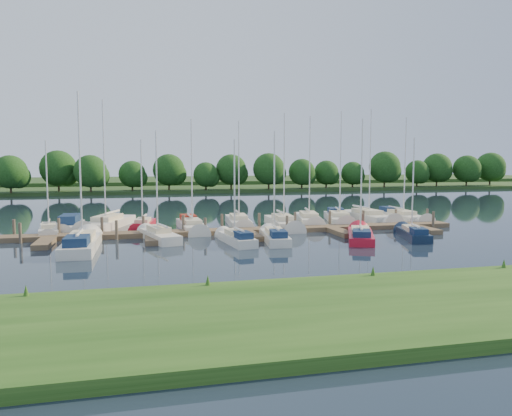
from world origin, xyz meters
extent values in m
plane|color=#192633|center=(0.00, 0.00, 0.00)|extent=(260.00, 260.00, 0.00)
cube|color=#1E4513|center=(0.00, -16.00, 0.25)|extent=(90.00, 10.00, 0.50)
cube|color=#493C29|center=(0.00, 8.00, 0.20)|extent=(40.00, 2.00, 0.40)
cube|color=#493C29|center=(-16.00, 5.00, 0.20)|extent=(1.20, 4.00, 0.40)
cube|color=#493C29|center=(-8.00, 5.00, 0.20)|extent=(1.20, 4.00, 0.40)
cube|color=#493C29|center=(0.00, 5.00, 0.20)|extent=(1.20, 4.00, 0.40)
cube|color=#493C29|center=(8.00, 5.00, 0.20)|extent=(1.20, 4.00, 0.40)
cube|color=#493C29|center=(16.00, 5.00, 0.20)|extent=(1.20, 4.00, 0.40)
cylinder|color=#473D33|center=(-19.00, 9.30, 0.60)|extent=(0.24, 0.24, 2.00)
cylinder|color=#473D33|center=(-15.55, 9.30, 0.60)|extent=(0.24, 0.24, 2.00)
cylinder|color=#473D33|center=(-12.09, 9.30, 0.60)|extent=(0.24, 0.24, 2.00)
cylinder|color=#473D33|center=(-8.64, 9.30, 0.60)|extent=(0.24, 0.24, 2.00)
cylinder|color=#473D33|center=(-5.18, 9.30, 0.60)|extent=(0.24, 0.24, 2.00)
cylinder|color=#473D33|center=(-1.73, 9.30, 0.60)|extent=(0.24, 0.24, 2.00)
cylinder|color=#473D33|center=(1.73, 9.30, 0.60)|extent=(0.24, 0.24, 2.00)
cylinder|color=#473D33|center=(5.18, 9.30, 0.60)|extent=(0.24, 0.24, 2.00)
cylinder|color=#473D33|center=(8.64, 9.30, 0.60)|extent=(0.24, 0.24, 2.00)
cylinder|color=#473D33|center=(12.09, 9.30, 0.60)|extent=(0.24, 0.24, 2.00)
cylinder|color=#473D33|center=(15.55, 9.30, 0.60)|extent=(0.24, 0.24, 2.00)
cylinder|color=#473D33|center=(19.00, 9.30, 0.60)|extent=(0.24, 0.24, 2.00)
cylinder|color=#473D33|center=(-18.00, 6.70, 0.60)|extent=(0.24, 0.24, 2.00)
cylinder|color=#473D33|center=(-10.80, 6.70, 0.60)|extent=(0.24, 0.24, 2.00)
cylinder|color=#473D33|center=(-3.60, 6.70, 0.60)|extent=(0.24, 0.24, 2.00)
cylinder|color=#473D33|center=(3.60, 6.70, 0.60)|extent=(0.24, 0.24, 2.00)
cylinder|color=#473D33|center=(10.80, 6.70, 0.60)|extent=(0.24, 0.24, 2.00)
cylinder|color=#473D33|center=(18.00, 6.70, 0.60)|extent=(0.24, 0.24, 2.00)
cube|color=#1D3D17|center=(0.00, 75.00, 0.30)|extent=(180.00, 30.00, 0.60)
cube|color=#314C21|center=(0.00, 100.00, 0.70)|extent=(220.00, 40.00, 1.40)
cylinder|color=#38281C|center=(-29.19, 60.06, 1.42)|extent=(0.36, 0.36, 2.83)
sphere|color=#15350E|center=(-29.19, 60.06, 4.88)|extent=(6.61, 6.61, 6.61)
sphere|color=#15350E|center=(-27.78, 60.26, 3.93)|extent=(4.72, 4.72, 4.72)
cylinder|color=#38281C|center=(-22.61, 60.65, 1.29)|extent=(0.36, 0.36, 2.58)
sphere|color=#15350E|center=(-22.61, 60.65, 4.44)|extent=(6.01, 6.01, 6.01)
sphere|color=#15350E|center=(-21.32, 60.85, 3.58)|extent=(4.29, 4.29, 4.29)
cylinder|color=#38281C|center=(-17.04, 60.38, 1.10)|extent=(0.36, 0.36, 2.21)
sphere|color=#15350E|center=(-17.04, 60.38, 3.80)|extent=(5.15, 5.15, 5.15)
sphere|color=#15350E|center=(-15.93, 60.58, 3.07)|extent=(3.68, 3.68, 3.68)
cylinder|color=#38281C|center=(-11.07, 62.37, 1.25)|extent=(0.36, 0.36, 2.50)
sphere|color=#15350E|center=(-11.07, 62.37, 4.30)|extent=(5.83, 5.83, 5.83)
sphere|color=#15350E|center=(-9.82, 62.57, 3.47)|extent=(4.16, 4.16, 4.16)
cylinder|color=#38281C|center=(-2.41, 63.81, 1.11)|extent=(0.36, 0.36, 2.22)
sphere|color=#15350E|center=(-2.41, 63.81, 3.82)|extent=(5.17, 5.17, 5.17)
sphere|color=#15350E|center=(-1.30, 64.01, 3.08)|extent=(3.69, 3.69, 3.69)
cylinder|color=#38281C|center=(2.44, 62.50, 1.24)|extent=(0.36, 0.36, 2.47)
sphere|color=#15350E|center=(2.44, 62.50, 4.26)|extent=(5.77, 5.77, 5.77)
sphere|color=#15350E|center=(3.68, 62.70, 3.43)|extent=(4.12, 4.12, 4.12)
cylinder|color=#38281C|center=(10.59, 60.84, 1.28)|extent=(0.36, 0.36, 2.56)
sphere|color=#15350E|center=(10.59, 60.84, 4.41)|extent=(5.97, 5.97, 5.97)
sphere|color=#15350E|center=(11.87, 61.04, 3.56)|extent=(4.27, 4.27, 4.27)
cylinder|color=#38281C|center=(17.42, 62.84, 1.34)|extent=(0.36, 0.36, 2.68)
sphere|color=#15350E|center=(17.42, 62.84, 4.61)|extent=(6.25, 6.25, 6.25)
sphere|color=#15350E|center=(18.76, 63.04, 3.72)|extent=(4.46, 4.46, 4.46)
cylinder|color=#38281C|center=(23.17, 60.42, 1.06)|extent=(0.36, 0.36, 2.11)
sphere|color=#15350E|center=(23.17, 60.42, 3.64)|extent=(4.93, 4.93, 4.93)
sphere|color=#15350E|center=(24.22, 60.62, 2.93)|extent=(3.52, 3.52, 3.52)
cylinder|color=#38281C|center=(30.30, 62.81, 1.17)|extent=(0.36, 0.36, 2.35)
sphere|color=#15350E|center=(30.30, 62.81, 4.04)|extent=(5.48, 5.48, 5.48)
sphere|color=#15350E|center=(31.47, 63.01, 3.26)|extent=(3.91, 3.91, 3.91)
cylinder|color=#38281C|center=(36.04, 63.17, 1.28)|extent=(0.36, 0.36, 2.56)
sphere|color=#15350E|center=(36.04, 63.17, 4.40)|extent=(5.96, 5.96, 5.96)
sphere|color=#15350E|center=(37.32, 63.37, 3.55)|extent=(4.26, 4.26, 4.26)
cylinder|color=#38281C|center=(43.27, 61.42, 1.13)|extent=(0.36, 0.36, 2.27)
sphere|color=#15350E|center=(43.27, 61.42, 3.91)|extent=(5.29, 5.29, 5.29)
sphere|color=#15350E|center=(44.40, 61.62, 3.15)|extent=(3.78, 3.78, 3.78)
cylinder|color=#38281C|center=(50.82, 60.91, 1.00)|extent=(0.36, 0.36, 2.01)
sphere|color=#15350E|center=(50.82, 60.91, 3.46)|extent=(4.69, 4.69, 4.69)
sphere|color=#15350E|center=(51.82, 61.11, 2.79)|extent=(3.35, 3.35, 3.35)
cylinder|color=#38281C|center=(57.52, 60.50, 1.04)|extent=(0.36, 0.36, 2.09)
sphere|color=#15350E|center=(57.52, 60.50, 3.59)|extent=(4.87, 4.87, 4.87)
sphere|color=#15350E|center=(58.56, 60.70, 2.90)|extent=(3.48, 3.48, 3.48)
cylinder|color=#38281C|center=(63.57, 63.88, 1.29)|extent=(0.36, 0.36, 2.58)
sphere|color=#15350E|center=(63.57, 63.88, 4.44)|extent=(6.01, 6.01, 6.01)
sphere|color=#15350E|center=(64.86, 64.08, 3.58)|extent=(4.29, 4.29, 4.29)
cylinder|color=#38281C|center=(70.45, 61.00, 1.05)|extent=(0.36, 0.36, 2.10)
sphere|color=#15350E|center=(70.45, 61.00, 3.62)|extent=(4.91, 4.91, 4.91)
sphere|color=#15350E|center=(71.50, 61.20, 2.92)|extent=(3.50, 3.50, 3.50)
cube|color=silver|center=(-16.69, 11.57, 0.15)|extent=(2.31, 5.72, 0.96)
cone|color=silver|center=(-16.31, 8.82, 0.15)|extent=(1.04, 2.04, 0.78)
cube|color=beige|center=(-16.65, 11.30, 0.74)|extent=(1.50, 2.64, 0.44)
cylinder|color=silver|center=(-16.61, 11.02, 4.37)|extent=(0.12, 0.12, 7.51)
cylinder|color=silver|center=(-16.76, 12.12, 1.09)|extent=(0.44, 2.49, 0.10)
cylinder|color=silver|center=(-16.76, 12.12, 1.09)|extent=(0.50, 2.23, 0.20)
cube|color=silver|center=(-15.18, 13.18, 0.15)|extent=(2.11, 5.68, 1.04)
cone|color=silver|center=(-15.31, 10.38, 0.15)|extent=(1.00, 1.72, 0.92)
cube|color=#142849|center=(-15.18, 13.18, 0.99)|extent=(1.62, 3.14, 0.94)
cube|color=silver|center=(-11.77, 14.83, 0.15)|extent=(4.95, 8.62, 1.21)
cone|color=silver|center=(-13.15, 10.91, 0.15)|extent=(2.06, 3.13, 1.16)
cube|color=beige|center=(-11.91, 14.44, 0.93)|extent=(2.89, 4.11, 0.55)
cylinder|color=silver|center=(-12.05, 14.04, 6.38)|extent=(0.12, 0.12, 11.23)
cylinder|color=silver|center=(-11.49, 15.61, 1.37)|extent=(1.33, 3.56, 0.10)
cylinder|color=silver|center=(-11.49, 15.61, 1.37)|extent=(1.29, 3.21, 0.20)
cube|color=#B61024|center=(-8.58, 13.20, 0.15)|extent=(2.52, 5.88, 0.98)
cone|color=#B61024|center=(-9.05, 10.39, 0.15)|extent=(1.12, 2.10, 0.80)
cube|color=beige|center=(-8.63, 12.92, 0.76)|extent=(1.60, 2.73, 0.44)
cylinder|color=silver|center=(-8.68, 12.64, 4.47)|extent=(0.12, 0.12, 7.69)
cylinder|color=silver|center=(-8.49, 13.76, 1.11)|extent=(0.52, 2.54, 0.10)
cylinder|color=silver|center=(-8.49, 13.76, 1.11)|extent=(0.58, 2.28, 0.20)
cube|color=silver|center=(-4.29, 11.22, 0.15)|extent=(2.24, 7.07, 1.06)
cone|color=silver|center=(-4.15, 7.72, 0.15)|extent=(1.08, 2.49, 0.98)
cube|color=beige|center=(-4.27, 10.87, 0.82)|extent=(1.60, 3.21, 0.48)
cube|color=maroon|center=(-4.37, 13.18, 0.91)|extent=(1.46, 2.15, 0.53)
cylinder|color=silver|center=(-4.26, 10.52, 5.40)|extent=(0.12, 0.12, 9.45)
cylinder|color=silver|center=(-4.32, 11.92, 1.20)|extent=(0.23, 3.15, 0.10)
cylinder|color=silver|center=(-4.32, 11.92, 1.20)|extent=(0.31, 2.81, 0.20)
cube|color=silver|center=(0.61, 13.50, 0.15)|extent=(2.56, 7.18, 1.08)
cone|color=silver|center=(0.31, 9.99, 0.15)|extent=(1.19, 2.54, 0.99)
cube|color=beige|center=(0.58, 13.14, 0.84)|extent=(1.74, 3.28, 0.49)
cylinder|color=silver|center=(0.55, 12.79, 5.44)|extent=(0.12, 0.12, 9.50)
cylinder|color=silver|center=(0.67, 14.20, 1.23)|extent=(0.37, 3.17, 0.10)
cylinder|color=silver|center=(0.67, 14.20, 1.23)|extent=(0.44, 2.82, 0.20)
cube|color=silver|center=(4.52, 11.34, 0.15)|extent=(2.52, 7.56, 1.19)
cone|color=silver|center=(4.30, 7.62, 0.15)|extent=(1.20, 2.66, 1.04)
cube|color=beige|center=(4.50, 10.97, 0.92)|extent=(1.76, 3.44, 0.54)
cylinder|color=silver|center=(4.48, 10.59, 5.79)|extent=(0.12, 0.12, 10.05)
cylinder|color=silver|center=(4.57, 12.08, 1.36)|extent=(0.30, 3.35, 0.10)
cylinder|color=silver|center=(4.57, 12.08, 1.36)|extent=(0.38, 2.99, 0.20)
cube|color=silver|center=(8.02, 13.69, 0.15)|extent=(3.57, 7.75, 1.11)
cone|color=silver|center=(7.27, 10.03, 0.15)|extent=(1.56, 2.78, 1.05)
cube|color=beige|center=(7.95, 13.33, 0.86)|extent=(2.22, 3.61, 0.51)
cylinder|color=silver|center=(7.87, 12.96, 5.76)|extent=(0.12, 0.12, 10.10)
cylinder|color=silver|center=(8.18, 14.43, 1.26)|extent=(0.78, 3.32, 0.10)
cylinder|color=silver|center=(8.18, 14.43, 1.26)|extent=(0.80, 2.97, 0.20)
cube|color=silver|center=(11.41, 13.74, 0.15)|extent=(4.15, 8.20, 1.09)
cone|color=silver|center=(10.40, 9.92, 0.15)|extent=(1.77, 2.95, 1.11)
cube|color=beige|center=(11.31, 13.36, 0.84)|extent=(2.51, 3.86, 0.50)
cube|color=#142849|center=(11.97, 15.88, 0.94)|extent=(2.10, 2.69, 0.55)
cylinder|color=silver|center=(11.21, 12.98, 6.02)|extent=(0.12, 0.12, 10.66)
cylinder|color=silver|center=(11.61, 14.50, 1.24)|extent=(1.00, 3.46, 0.10)
cylinder|color=silver|center=(11.61, 14.50, 1.24)|extent=(1.00, 3.10, 0.20)
cube|color=silver|center=(14.72, 14.38, 0.15)|extent=(3.04, 8.29, 1.19)
cone|color=silver|center=(15.11, 10.34, 0.15)|extent=(1.40, 2.94, 1.14)
cube|color=beige|center=(14.76, 13.97, 0.92)|extent=(2.05, 3.80, 0.54)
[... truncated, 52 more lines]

